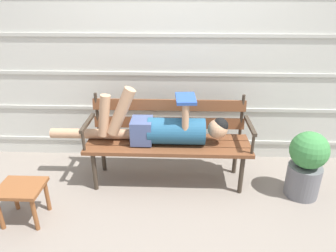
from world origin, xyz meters
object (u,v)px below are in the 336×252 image
reclining_person (161,128)px  potted_plant (306,163)px  footstool (22,193)px  park_bench (168,136)px

reclining_person → potted_plant: bearing=-7.6°
reclining_person → potted_plant: (1.34, -0.18, -0.25)m
reclining_person → footstool: reclining_person is taller
park_bench → potted_plant: (1.28, -0.25, -0.14)m
reclining_person → potted_plant: reclining_person is taller
reclining_person → potted_plant: size_ratio=2.67×
potted_plant → footstool: bearing=-169.9°
potted_plant → park_bench: bearing=169.1°
park_bench → footstool: bearing=-149.9°
footstool → park_bench: bearing=30.1°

